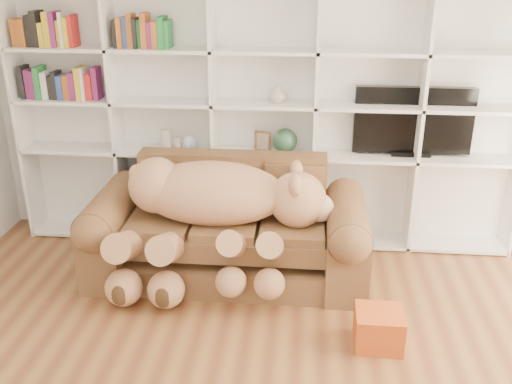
# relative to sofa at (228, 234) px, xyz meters

# --- Properties ---
(wall_back) EXTENTS (5.00, 0.02, 2.70)m
(wall_back) POSITION_rel_sofa_xyz_m (0.25, 0.83, 0.99)
(wall_back) COLOR silver
(wall_back) RESTS_ON floor
(bookshelf) EXTENTS (4.43, 0.35, 2.40)m
(bookshelf) POSITION_rel_sofa_xyz_m (0.01, 0.70, 0.95)
(bookshelf) COLOR white
(bookshelf) RESTS_ON floor
(sofa) EXTENTS (2.25, 0.97, 0.94)m
(sofa) POSITION_rel_sofa_xyz_m (0.00, 0.00, 0.00)
(sofa) COLOR brown
(sofa) RESTS_ON floor
(teddy_bear) EXTENTS (1.71, 0.93, 0.99)m
(teddy_bear) POSITION_rel_sofa_xyz_m (-0.09, -0.19, 0.30)
(teddy_bear) COLOR tan
(teddy_bear) RESTS_ON sofa
(throw_pillow) EXTENTS (0.41, 0.26, 0.41)m
(throw_pillow) POSITION_rel_sofa_xyz_m (-0.53, 0.16, 0.32)
(throw_pillow) COLOR maroon
(throw_pillow) RESTS_ON sofa
(gift_box) EXTENTS (0.33, 0.31, 0.26)m
(gift_box) POSITION_rel_sofa_xyz_m (1.15, -0.88, -0.23)
(gift_box) COLOR #C8501A
(gift_box) RESTS_ON floor
(tv) EXTENTS (1.01, 0.18, 0.60)m
(tv) POSITION_rel_sofa_xyz_m (1.53, 0.69, 0.80)
(tv) COLOR black
(tv) RESTS_ON bookshelf
(picture_frame) EXTENTS (0.15, 0.06, 0.18)m
(picture_frame) POSITION_rel_sofa_xyz_m (0.23, 0.64, 0.61)
(picture_frame) COLOR brown
(picture_frame) RESTS_ON bookshelf
(green_vase) EXTENTS (0.22, 0.22, 0.22)m
(green_vase) POSITION_rel_sofa_xyz_m (0.43, 0.64, 0.62)
(green_vase) COLOR #2A5235
(green_vase) RESTS_ON bookshelf
(figurine_tall) EXTENTS (0.12, 0.12, 0.18)m
(figurine_tall) POSITION_rel_sofa_xyz_m (-0.64, 0.64, 0.60)
(figurine_tall) COLOR beige
(figurine_tall) RESTS_ON bookshelf
(figurine_short) EXTENTS (0.07, 0.07, 0.11)m
(figurine_short) POSITION_rel_sofa_xyz_m (-0.53, 0.64, 0.56)
(figurine_short) COLOR beige
(figurine_short) RESTS_ON bookshelf
(snow_globe) EXTENTS (0.13, 0.13, 0.13)m
(snow_globe) POSITION_rel_sofa_xyz_m (-0.43, 0.64, 0.58)
(snow_globe) COLOR silver
(snow_globe) RESTS_ON bookshelf
(shelf_vase) EXTENTS (0.17, 0.17, 0.16)m
(shelf_vase) POSITION_rel_sofa_xyz_m (0.35, 0.64, 1.04)
(shelf_vase) COLOR beige
(shelf_vase) RESTS_ON bookshelf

